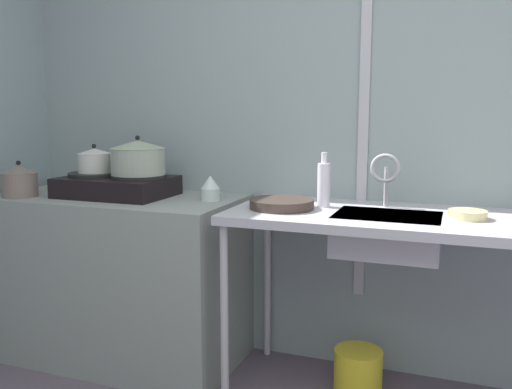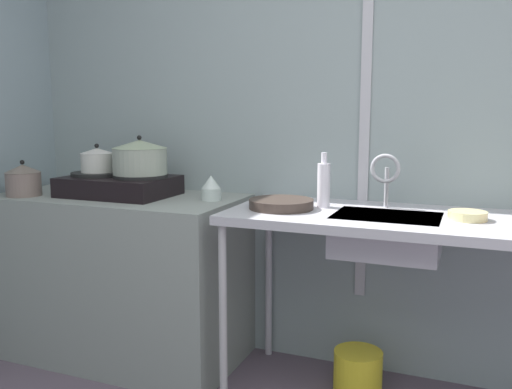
{
  "view_description": "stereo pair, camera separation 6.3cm",
  "coord_description": "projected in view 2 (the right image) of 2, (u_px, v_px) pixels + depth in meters",
  "views": [
    {
      "loc": [
        0.33,
        -0.83,
        1.32
      ],
      "look_at": [
        -0.56,
        1.54,
        0.93
      ],
      "focal_mm": 38.11,
      "sensor_mm": 36.0,
      "label": 1
    },
    {
      "loc": [
        0.39,
        -0.81,
        1.32
      ],
      "look_at": [
        -0.56,
        1.54,
        0.93
      ],
      "focal_mm": 38.11,
      "sensor_mm": 36.0,
      "label": 2
    }
  ],
  "objects": [
    {
      "name": "wall_back",
      "position": [
        392.0,
        114.0,
        2.64
      ],
      "size": [
        4.91,
        0.1,
        2.61
      ],
      "primitive_type": "cube",
      "color": "#8B9A9A",
      "rests_on": "ground"
    },
    {
      "name": "wall_metal_strip",
      "position": [
        366.0,
        87.0,
        2.61
      ],
      "size": [
        0.05,
        0.01,
        2.09
      ],
      "primitive_type": "cube",
      "color": "#B6B4BC"
    },
    {
      "name": "counter_concrete",
      "position": [
        121.0,
        276.0,
        2.93
      ],
      "size": [
        1.3,
        0.65,
        0.88
      ],
      "primitive_type": "cube",
      "color": "gray",
      "rests_on": "ground"
    },
    {
      "name": "counter_sink",
      "position": [
        421.0,
        230.0,
        2.3
      ],
      "size": [
        1.68,
        0.65,
        0.88
      ],
      "color": "#B6B4BC",
      "rests_on": "ground"
    },
    {
      "name": "stove",
      "position": [
        119.0,
        185.0,
        2.85
      ],
      "size": [
        0.56,
        0.4,
        0.12
      ],
      "color": "black",
      "rests_on": "counter_concrete"
    },
    {
      "name": "pot_on_left_burner",
      "position": [
        97.0,
        160.0,
        2.88
      ],
      "size": [
        0.18,
        0.18,
        0.15
      ],
      "color": "silver",
      "rests_on": "stove"
    },
    {
      "name": "pot_on_right_burner",
      "position": [
        140.0,
        157.0,
        2.78
      ],
      "size": [
        0.28,
        0.28,
        0.2
      ],
      "color": "#97A08F",
      "rests_on": "stove"
    },
    {
      "name": "pot_beside_stove",
      "position": [
        23.0,
        180.0,
        2.85
      ],
      "size": [
        0.18,
        0.18,
        0.19
      ],
      "color": "#78675F",
      "rests_on": "counter_concrete"
    },
    {
      "name": "percolator",
      "position": [
        211.0,
        188.0,
        2.71
      ],
      "size": [
        0.1,
        0.1,
        0.13
      ],
      "color": "silver",
      "rests_on": "counter_concrete"
    },
    {
      "name": "sink_basin",
      "position": [
        386.0,
        235.0,
        2.33
      ],
      "size": [
        0.45,
        0.33,
        0.17
      ],
      "primitive_type": "cube",
      "color": "#B6B4BC",
      "rests_on": "counter_sink"
    },
    {
      "name": "faucet",
      "position": [
        386.0,
        172.0,
        2.44
      ],
      "size": [
        0.13,
        0.08,
        0.25
      ],
      "color": "#B6B4BC",
      "rests_on": "counter_sink"
    },
    {
      "name": "frying_pan",
      "position": [
        281.0,
        204.0,
        2.47
      ],
      "size": [
        0.29,
        0.29,
        0.04
      ],
      "primitive_type": "cylinder",
      "color": "#3A2E28",
      "rests_on": "counter_sink"
    },
    {
      "name": "small_bowl_on_drainboard",
      "position": [
        468.0,
        215.0,
        2.22
      ],
      "size": [
        0.16,
        0.16,
        0.04
      ],
      "primitive_type": "cylinder",
      "color": "beige",
      "rests_on": "counter_sink"
    },
    {
      "name": "bottle_by_sink",
      "position": [
        324.0,
        184.0,
        2.5
      ],
      "size": [
        0.06,
        0.06,
        0.25
      ],
      "color": "white",
      "rests_on": "counter_sink"
    },
    {
      "name": "bucket_on_floor",
      "position": [
        358.0,
        372.0,
        2.55
      ],
      "size": [
        0.23,
        0.23,
        0.21
      ],
      "primitive_type": "cylinder",
      "color": "yellow",
      "rests_on": "ground"
    }
  ]
}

